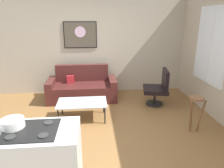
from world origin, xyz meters
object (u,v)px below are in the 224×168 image
Objects in this scene: coffee_table at (82,103)px; mixing_bowl at (12,124)px; bar_stool at (195,106)px; armchair at (158,88)px; wall_painting at (80,35)px; couch at (82,89)px.

coffee_table is 3.96× the size of mixing_bowl.
mixing_bowl is (-2.85, -1.22, 0.45)m from bar_stool.
armchair is at bearing 17.77° from coffee_table.
armchair is 1.32× the size of bar_stool.
mixing_bowl reaches higher than coffee_table.
armchair is 2.53m from wall_painting.
couch is at bearing 78.44° from mixing_bowl.
mixing_bowl reaches higher than armchair.
coffee_table is 1.52× the size of bar_stool.
bar_stool is 2.61× the size of mixing_bowl.
couch is 1.72× the size of coffee_table.
mixing_bowl reaches higher than bar_stool.
coffee_table is 1.15× the size of armchair.
bar_stool is (2.17, -0.68, 0.15)m from coffee_table.
couch is 1.17m from coffee_table.
coffee_table is 1.16× the size of wall_painting.
wall_painting reaches higher than couch.
armchair is 3.59m from mixing_bowl.
couch is 3.20m from mixing_bowl.
couch is at bearing -88.04° from wall_painting.
bar_stool reaches higher than coffee_table.
armchair is at bearing -30.19° from wall_painting.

